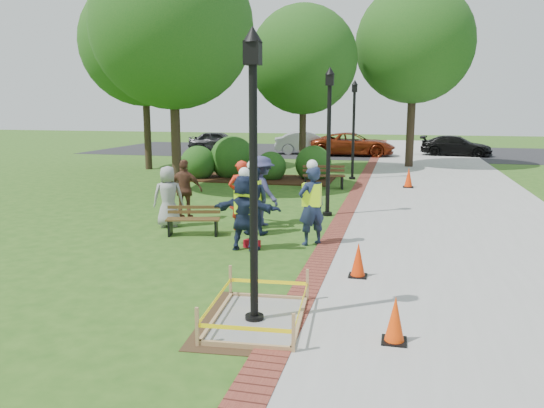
% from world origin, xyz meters
% --- Properties ---
extents(ground, '(100.00, 100.00, 0.00)m').
position_xyz_m(ground, '(0.00, 0.00, 0.00)').
color(ground, '#285116').
rests_on(ground, ground).
extents(sidewalk, '(6.00, 60.00, 0.02)m').
position_xyz_m(sidewalk, '(5.00, 10.00, 0.01)').
color(sidewalk, '#9E9E99').
rests_on(sidewalk, ground).
extents(brick_edging, '(0.50, 60.00, 0.03)m').
position_xyz_m(brick_edging, '(1.75, 10.00, 0.01)').
color(brick_edging, maroon).
rests_on(brick_edging, ground).
extents(mulch_bed, '(7.00, 3.00, 0.05)m').
position_xyz_m(mulch_bed, '(-3.00, 12.00, 0.02)').
color(mulch_bed, '#381E0F').
rests_on(mulch_bed, ground).
extents(parking_lot, '(36.00, 12.00, 0.01)m').
position_xyz_m(parking_lot, '(0.00, 27.00, 0.00)').
color(parking_lot, black).
rests_on(parking_lot, ground).
extents(wet_concrete_pad, '(1.88, 2.43, 0.55)m').
position_xyz_m(wet_concrete_pad, '(1.30, -2.99, 0.23)').
color(wet_concrete_pad, '#47331E').
rests_on(wet_concrete_pad, ground).
extents(bench_near, '(1.39, 0.75, 0.72)m').
position_xyz_m(bench_near, '(-1.68, 1.83, 0.23)').
color(bench_near, '#523C1C').
rests_on(bench_near, ground).
extents(bench_far, '(1.70, 0.84, 0.88)m').
position_xyz_m(bench_far, '(0.40, 10.12, 0.28)').
color(bench_far, brown).
rests_on(bench_far, ground).
extents(cone_front, '(0.34, 0.34, 0.67)m').
position_xyz_m(cone_front, '(3.30, -3.26, 0.32)').
color(cone_front, black).
rests_on(cone_front, ground).
extents(cone_back, '(0.34, 0.34, 0.68)m').
position_xyz_m(cone_back, '(2.59, -0.54, 0.33)').
color(cone_back, black).
rests_on(cone_back, ground).
extents(cone_far, '(0.40, 0.40, 0.79)m').
position_xyz_m(cone_far, '(3.62, 11.02, 0.38)').
color(cone_far, black).
rests_on(cone_far, ground).
extents(toolbox, '(0.40, 0.30, 0.18)m').
position_xyz_m(toolbox, '(0.07, 1.02, 0.09)').
color(toolbox, '#A90D1B').
rests_on(toolbox, ground).
extents(lamp_near, '(0.28, 0.28, 4.26)m').
position_xyz_m(lamp_near, '(1.25, -3.00, 2.48)').
color(lamp_near, black).
rests_on(lamp_near, ground).
extents(lamp_mid, '(0.28, 0.28, 4.26)m').
position_xyz_m(lamp_mid, '(1.25, 5.00, 2.48)').
color(lamp_mid, black).
rests_on(lamp_mid, ground).
extents(lamp_far, '(0.28, 0.28, 4.26)m').
position_xyz_m(lamp_far, '(1.25, 13.00, 2.48)').
color(lamp_far, black).
rests_on(lamp_far, ground).
extents(tree_left, '(5.82, 5.82, 8.84)m').
position_xyz_m(tree_left, '(-4.85, 8.10, 5.92)').
color(tree_left, '#3D2D1E').
rests_on(tree_left, ground).
extents(tree_back, '(5.16, 5.16, 7.90)m').
position_xyz_m(tree_back, '(-1.43, 15.47, 5.31)').
color(tree_back, '#3D2D1E').
rests_on(tree_back, ground).
extents(tree_right, '(5.98, 5.98, 9.25)m').
position_xyz_m(tree_right, '(3.71, 18.51, 6.24)').
color(tree_right, '#3D2D1E').
rests_on(tree_right, ground).
extents(tree_far, '(6.15, 6.15, 9.28)m').
position_xyz_m(tree_far, '(-9.14, 14.32, 6.19)').
color(tree_far, '#3D2D1E').
rests_on(tree_far, ground).
extents(shrub_a, '(1.56, 1.56, 1.56)m').
position_xyz_m(shrub_a, '(-5.42, 11.69, 0.00)').
color(shrub_a, '#164D16').
rests_on(shrub_a, ground).
extents(shrub_b, '(2.00, 2.00, 2.00)m').
position_xyz_m(shrub_b, '(-4.05, 12.39, 0.00)').
color(shrub_b, '#164D16').
rests_on(shrub_b, ground).
extents(shrub_c, '(1.33, 1.33, 1.33)m').
position_xyz_m(shrub_c, '(-2.18, 12.01, 0.00)').
color(shrub_c, '#164D16').
rests_on(shrub_c, ground).
extents(shrub_d, '(1.59, 1.59, 1.59)m').
position_xyz_m(shrub_d, '(-0.41, 12.61, 0.00)').
color(shrub_d, '#164D16').
rests_on(shrub_d, ground).
extents(shrub_e, '(0.86, 0.86, 0.86)m').
position_xyz_m(shrub_e, '(-2.73, 13.33, 0.00)').
color(shrub_e, '#164D16').
rests_on(shrub_e, ground).
extents(casual_person_a, '(0.61, 0.51, 1.63)m').
position_xyz_m(casual_person_a, '(-2.65, 2.54, 0.81)').
color(casual_person_a, gray).
rests_on(casual_person_a, ground).
extents(casual_person_b, '(0.68, 0.57, 1.81)m').
position_xyz_m(casual_person_b, '(-0.68, 2.69, 0.90)').
color(casual_person_b, red).
rests_on(casual_person_b, ground).
extents(casual_person_c, '(0.62, 0.62, 1.67)m').
position_xyz_m(casual_person_c, '(-0.67, 3.16, 0.84)').
color(casual_person_c, white).
rests_on(casual_person_c, ground).
extents(casual_person_d, '(0.57, 0.40, 1.70)m').
position_xyz_m(casual_person_d, '(-2.58, 3.50, 0.85)').
color(casual_person_d, brown).
rests_on(casual_person_d, ground).
extents(casual_person_e, '(0.71, 0.67, 1.86)m').
position_xyz_m(casual_person_e, '(-0.31, 3.37, 0.93)').
color(casual_person_e, '#303154').
rests_on(casual_person_e, ground).
extents(hivis_worker_a, '(0.57, 0.40, 1.86)m').
position_xyz_m(hivis_worker_a, '(-0.03, 0.82, 0.93)').
color(hivis_worker_a, '#192041').
rests_on(hivis_worker_a, ground).
extents(hivis_worker_b, '(0.69, 0.67, 1.99)m').
position_xyz_m(hivis_worker_b, '(1.34, 1.61, 0.98)').
color(hivis_worker_b, '#1B1B46').
rests_on(hivis_worker_b, ground).
extents(hivis_worker_c, '(0.56, 0.38, 1.86)m').
position_xyz_m(hivis_worker_c, '(-0.29, 2.32, 0.92)').
color(hivis_worker_c, '#181B3F').
rests_on(hivis_worker_c, ground).
extents(parked_car_a, '(2.26, 4.80, 1.54)m').
position_xyz_m(parked_car_a, '(-9.15, 25.05, 0.00)').
color(parked_car_a, '#262628').
rests_on(parked_car_a, ground).
extents(parked_car_b, '(3.23, 5.25, 1.59)m').
position_xyz_m(parked_car_b, '(-2.74, 24.62, 0.00)').
color(parked_car_b, '#9C9CA0').
rests_on(parked_car_b, ground).
extents(parked_car_c, '(2.32, 4.99, 1.60)m').
position_xyz_m(parked_car_c, '(0.28, 24.01, 0.00)').
color(parked_car_c, maroon).
rests_on(parked_car_c, ground).
extents(parked_car_d, '(2.45, 4.48, 1.39)m').
position_xyz_m(parked_car_d, '(6.69, 25.50, 0.00)').
color(parked_car_d, black).
rests_on(parked_car_d, ground).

